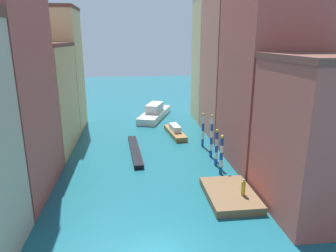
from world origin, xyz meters
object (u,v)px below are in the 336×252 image
waterfront_dock (230,195)px  mooring_pole_2 (212,136)px  mooring_pole_3 (203,130)px  gondola_black (135,151)px  person_on_dock (243,187)px  motorboat_0 (175,132)px  mooring_pole_0 (221,154)px  mooring_pole_1 (216,147)px  vaporetto_white (155,113)px

waterfront_dock → mooring_pole_2: bearing=85.3°
mooring_pole_3 → gondola_black: 9.26m
person_on_dock → mooring_pole_3: 14.52m
mooring_pole_2 → motorboat_0: (-3.08, 9.09, -2.14)m
gondola_black → mooring_pole_0: bearing=-39.7°
mooring_pole_0 → person_on_dock: bearing=-87.3°
waterfront_dock → mooring_pole_3: bearing=87.2°
mooring_pole_0 → mooring_pole_1: 2.31m
mooring_pole_0 → mooring_pole_1: size_ratio=1.02×
gondola_black → mooring_pole_1: bearing=-29.4°
mooring_pole_0 → gondola_black: (-8.88, 7.37, -1.95)m
person_on_dock → mooring_pole_2: (-0.07, 10.70, 1.31)m
waterfront_dock → mooring_pole_0: size_ratio=1.45×
mooring_pole_1 → mooring_pole_0: bearing=-92.9°
person_on_dock → gondola_black: person_on_dock is taller
vaporetto_white → mooring_pole_0: bearing=-78.3°
mooring_pole_0 → mooring_pole_1: bearing=87.1°
mooring_pole_2 → gondola_black: 9.74m
mooring_pole_0 → motorboat_0: mooring_pole_0 is taller
waterfront_dock → motorboat_0: size_ratio=0.85×
motorboat_0 → gondola_black: bearing=-132.5°
waterfront_dock → person_on_dock: 1.55m
mooring_pole_0 → mooring_pole_2: 4.87m
mooring_pole_3 → motorboat_0: 6.31m
person_on_dock → vaporetto_white: size_ratio=0.12×
mooring_pole_3 → motorboat_0: bearing=118.9°
mooring_pole_1 → gondola_black: bearing=150.6°
person_on_dock → gondola_black: bearing=124.7°
person_on_dock → vaporetto_white: vaporetto_white is taller
mooring_pole_3 → mooring_pole_0: bearing=-90.4°
mooring_pole_0 → mooring_pole_1: (0.12, 2.30, -0.03)m
waterfront_dock → mooring_pole_0: bearing=83.1°
mooring_pole_0 → mooring_pole_3: size_ratio=0.95×
mooring_pole_0 → gondola_black: size_ratio=0.40×
mooring_pole_0 → waterfront_dock: bearing=-96.9°
mooring_pole_3 → vaporetto_white: bearing=107.8°
vaporetto_white → person_on_dock: bearing=-80.0°
mooring_pole_1 → mooring_pole_2: bearing=88.0°
motorboat_0 → mooring_pole_3: bearing=-61.1°
person_on_dock → vaporetto_white: (-5.36, 30.53, -0.45)m
person_on_dock → mooring_pole_0: 5.92m
mooring_pole_1 → vaporetto_white: size_ratio=0.35×
mooring_pole_1 → vaporetto_white: (-5.21, 22.37, -1.24)m
motorboat_0 → mooring_pole_1: bearing=-75.6°
waterfront_dock → mooring_pole_3: 13.90m
mooring_pole_0 → mooring_pole_3: bearing=89.6°
mooring_pole_3 → motorboat_0: size_ratio=0.62×
gondola_black → vaporetto_white: bearing=77.6°
mooring_pole_3 → motorboat_0: mooring_pole_3 is taller
mooring_pole_0 → motorboat_0: size_ratio=0.59×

